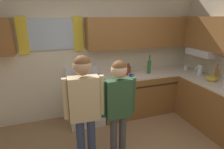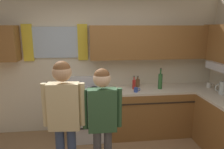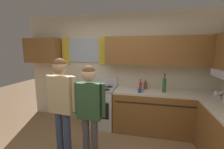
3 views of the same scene
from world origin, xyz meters
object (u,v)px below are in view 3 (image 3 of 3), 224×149
at_px(adult_left, 61,98).
at_px(adult_in_plaid, 89,105).
at_px(bottle_wine_green, 164,85).
at_px(bottle_squat_brown, 145,85).
at_px(stove_oven, 101,106).
at_px(bottle_sauce_red, 140,86).
at_px(mug_ceramic_white, 217,93).
at_px(mug_cobalt_blue, 140,91).

xyz_separation_m(adult_left, adult_in_plaid, (0.46, -0.01, -0.06)).
distance_m(bottle_wine_green, bottle_squat_brown, 0.43).
height_order(adult_left, adult_in_plaid, adult_left).
bearing_deg(adult_in_plaid, adult_left, 179.23).
xyz_separation_m(bottle_wine_green, adult_in_plaid, (-1.16, -1.22, -0.07)).
xyz_separation_m(stove_oven, bottle_sauce_red, (0.90, 0.00, 0.53)).
bearing_deg(bottle_sauce_red, adult_in_plaid, -118.15).
height_order(stove_oven, adult_in_plaid, adult_in_plaid).
bearing_deg(adult_left, bottle_sauce_red, 47.94).
bearing_deg(bottle_wine_green, mug_ceramic_white, -1.21).
height_order(bottle_wine_green, adult_in_plaid, adult_in_plaid).
bearing_deg(adult_in_plaid, mug_ceramic_white, 29.44).
distance_m(bottle_sauce_red, bottle_squat_brown, 0.18).
distance_m(bottle_wine_green, adult_left, 2.02).
relative_size(bottle_squat_brown, mug_cobalt_blue, 1.79).
bearing_deg(stove_oven, bottle_wine_green, -1.89).
bearing_deg(mug_ceramic_white, bottle_wine_green, 178.79).
relative_size(bottle_squat_brown, adult_in_plaid, 0.13).
bearing_deg(mug_ceramic_white, adult_left, -155.22).
xyz_separation_m(bottle_sauce_red, mug_cobalt_blue, (-0.00, -0.20, -0.05)).
relative_size(stove_oven, adult_in_plaid, 0.71).
bearing_deg(bottle_squat_brown, stove_oven, -171.66).
height_order(bottle_sauce_red, bottle_wine_green, bottle_wine_green).
relative_size(mug_ceramic_white, mug_cobalt_blue, 1.09).
bearing_deg(mug_cobalt_blue, mug_ceramic_white, 5.08).
relative_size(bottle_sauce_red, mug_ceramic_white, 1.95).
distance_m(stove_oven, mug_ceramic_white, 2.39).
height_order(mug_ceramic_white, adult_left, adult_left).
xyz_separation_m(stove_oven, adult_in_plaid, (0.22, -1.26, 0.51)).
relative_size(bottle_wine_green, bottle_squat_brown, 1.92).
distance_m(bottle_wine_green, adult_in_plaid, 1.68).
bearing_deg(stove_oven, adult_left, -100.56).
distance_m(bottle_sauce_red, adult_left, 1.69).
bearing_deg(adult_left, adult_in_plaid, -0.77).
bearing_deg(bottle_sauce_red, bottle_wine_green, -5.49).
bearing_deg(stove_oven, mug_cobalt_blue, -12.22).
height_order(bottle_wine_green, mug_ceramic_white, bottle_wine_green).
xyz_separation_m(stove_oven, mug_ceramic_white, (2.34, -0.07, 0.48)).
xyz_separation_m(stove_oven, bottle_squat_brown, (1.00, 0.15, 0.51)).
height_order(stove_oven, bottle_squat_brown, bottle_squat_brown).
height_order(bottle_sauce_red, adult_in_plaid, adult_in_plaid).
relative_size(mug_ceramic_white, adult_in_plaid, 0.08).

